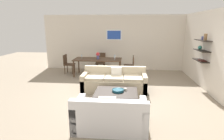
{
  "coord_description": "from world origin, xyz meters",
  "views": [
    {
      "loc": [
        0.35,
        -5.77,
        2.2
      ],
      "look_at": [
        -0.19,
        0.2,
        0.75
      ],
      "focal_mm": 29.78,
      "sensor_mm": 36.0,
      "label": 1
    }
  ],
  "objects_px": {
    "loveseat_white": "(110,116)",
    "wine_glass_right_far": "(115,56)",
    "candle_jar": "(125,89)",
    "sofa_beige": "(114,82)",
    "dining_chair_right_far": "(131,64)",
    "dining_chair_head": "(101,61)",
    "wine_glass_head": "(99,55)",
    "dining_table": "(98,60)",
    "wine_glass_left_far": "(82,56)",
    "decorative_bowl": "(118,90)",
    "dining_chair_left_far": "(68,63)",
    "coffee_table": "(116,98)",
    "wine_glass_right_near": "(114,57)",
    "centerpiece_vase": "(98,55)",
    "dining_chair_right_near": "(131,66)"
  },
  "relations": [
    {
      "from": "loveseat_white",
      "to": "wine_glass_right_far",
      "type": "distance_m",
      "value": 4.53
    },
    {
      "from": "candle_jar",
      "to": "sofa_beige",
      "type": "bearing_deg",
      "value": 110.75
    },
    {
      "from": "dining_chair_right_far",
      "to": "wine_glass_right_far",
      "type": "bearing_deg",
      "value": -172.31
    },
    {
      "from": "dining_chair_head",
      "to": "wine_glass_right_far",
      "type": "distance_m",
      "value": 1.13
    },
    {
      "from": "sofa_beige",
      "to": "wine_glass_head",
      "type": "height_order",
      "value": "wine_glass_head"
    },
    {
      "from": "dining_table",
      "to": "wine_glass_left_far",
      "type": "bearing_deg",
      "value": 171.24
    },
    {
      "from": "decorative_bowl",
      "to": "dining_chair_left_far",
      "type": "relative_size",
      "value": 0.38
    },
    {
      "from": "dining_table",
      "to": "wine_glass_left_far",
      "type": "xyz_separation_m",
      "value": [
        -0.75,
        0.12,
        0.17
      ]
    },
    {
      "from": "sofa_beige",
      "to": "coffee_table",
      "type": "bearing_deg",
      "value": -83.2
    },
    {
      "from": "coffee_table",
      "to": "wine_glass_right_near",
      "type": "height_order",
      "value": "wine_glass_right_near"
    },
    {
      "from": "candle_jar",
      "to": "wine_glass_right_near",
      "type": "xyz_separation_m",
      "value": [
        -0.53,
        2.85,
        0.44
      ]
    },
    {
      "from": "dining_chair_head",
      "to": "candle_jar",
      "type": "bearing_deg",
      "value": -71.5
    },
    {
      "from": "sofa_beige",
      "to": "dining_chair_left_far",
      "type": "distance_m",
      "value": 3.17
    },
    {
      "from": "loveseat_white",
      "to": "decorative_bowl",
      "type": "xyz_separation_m",
      "value": [
        0.09,
        1.29,
        0.12
      ]
    },
    {
      "from": "sofa_beige",
      "to": "wine_glass_right_near",
      "type": "distance_m",
      "value": 1.89
    },
    {
      "from": "dining_table",
      "to": "centerpiece_vase",
      "type": "height_order",
      "value": "centerpiece_vase"
    },
    {
      "from": "wine_glass_right_far",
      "to": "dining_table",
      "type": "bearing_deg",
      "value": -171.24
    },
    {
      "from": "decorative_bowl",
      "to": "centerpiece_vase",
      "type": "bearing_deg",
      "value": 109.13
    },
    {
      "from": "loveseat_white",
      "to": "dining_chair_right_near",
      "type": "distance_m",
      "value": 4.19
    },
    {
      "from": "sofa_beige",
      "to": "dining_chair_left_far",
      "type": "height_order",
      "value": "dining_chair_left_far"
    },
    {
      "from": "decorative_bowl",
      "to": "wine_glass_head",
      "type": "height_order",
      "value": "wine_glass_head"
    },
    {
      "from": "loveseat_white",
      "to": "wine_glass_left_far",
      "type": "relative_size",
      "value": 10.15
    },
    {
      "from": "dining_table",
      "to": "dining_chair_right_near",
      "type": "relative_size",
      "value": 2.38
    },
    {
      "from": "dining_chair_left_far",
      "to": "wine_glass_head",
      "type": "bearing_deg",
      "value": 7.73
    },
    {
      "from": "wine_glass_right_near",
      "to": "centerpiece_vase",
      "type": "xyz_separation_m",
      "value": [
        -0.75,
        0.12,
        0.06
      ]
    },
    {
      "from": "decorative_bowl",
      "to": "candle_jar",
      "type": "relative_size",
      "value": 3.85
    },
    {
      "from": "sofa_beige",
      "to": "loveseat_white",
      "type": "bearing_deg",
      "value": -87.56
    },
    {
      "from": "dining_chair_head",
      "to": "wine_glass_head",
      "type": "distance_m",
      "value": 0.59
    },
    {
      "from": "loveseat_white",
      "to": "dining_chair_right_far",
      "type": "xyz_separation_m",
      "value": [
        0.46,
        4.58,
        0.21
      ]
    },
    {
      "from": "dining_chair_right_far",
      "to": "decorative_bowl",
      "type": "bearing_deg",
      "value": -96.5
    },
    {
      "from": "dining_chair_head",
      "to": "wine_glass_right_far",
      "type": "relative_size",
      "value": 4.99
    },
    {
      "from": "loveseat_white",
      "to": "dining_chair_right_far",
      "type": "bearing_deg",
      "value": 84.22
    },
    {
      "from": "candle_jar",
      "to": "wine_glass_right_far",
      "type": "distance_m",
      "value": 3.16
    },
    {
      "from": "dining_chair_left_far",
      "to": "wine_glass_right_near",
      "type": "relative_size",
      "value": 5.91
    },
    {
      "from": "centerpiece_vase",
      "to": "dining_chair_left_far",
      "type": "bearing_deg",
      "value": 171.91
    },
    {
      "from": "dining_chair_right_far",
      "to": "wine_glass_right_far",
      "type": "relative_size",
      "value": 4.99
    },
    {
      "from": "wine_glass_head",
      "to": "wine_glass_right_near",
      "type": "bearing_deg",
      "value": -34.86
    },
    {
      "from": "dining_chair_head",
      "to": "dining_chair_right_near",
      "type": "bearing_deg",
      "value": -36.74
    },
    {
      "from": "dining_table",
      "to": "wine_glass_right_near",
      "type": "xyz_separation_m",
      "value": [
        0.75,
        -0.12,
        0.17
      ]
    },
    {
      "from": "wine_glass_right_far",
      "to": "centerpiece_vase",
      "type": "height_order",
      "value": "centerpiece_vase"
    },
    {
      "from": "dining_table",
      "to": "dining_chair_left_far",
      "type": "distance_m",
      "value": 1.48
    },
    {
      "from": "sofa_beige",
      "to": "wine_glass_right_far",
      "type": "distance_m",
      "value": 2.11
    },
    {
      "from": "dining_chair_left_far",
      "to": "candle_jar",
      "type": "bearing_deg",
      "value": -49.23
    },
    {
      "from": "dining_table",
      "to": "dining_chair_left_far",
      "type": "relative_size",
      "value": 2.38
    },
    {
      "from": "coffee_table",
      "to": "wine_glass_left_far",
      "type": "bearing_deg",
      "value": 118.92
    },
    {
      "from": "wine_glass_right_far",
      "to": "wine_glass_left_far",
      "type": "height_order",
      "value": "wine_glass_right_far"
    },
    {
      "from": "sofa_beige",
      "to": "dining_chair_right_far",
      "type": "distance_m",
      "value": 2.21
    },
    {
      "from": "centerpiece_vase",
      "to": "wine_glass_right_near",
      "type": "bearing_deg",
      "value": -9.06
    },
    {
      "from": "loveseat_white",
      "to": "dining_table",
      "type": "xyz_separation_m",
      "value": [
        -0.99,
        4.37,
        0.39
      ]
    },
    {
      "from": "wine_glass_left_far",
      "to": "coffee_table",
      "type": "bearing_deg",
      "value": -61.08
    }
  ]
}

